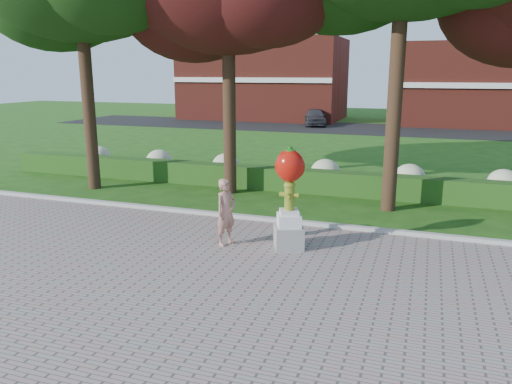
# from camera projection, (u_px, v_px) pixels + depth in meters

# --- Properties ---
(ground) EXTENTS (100.00, 100.00, 0.00)m
(ground) POSITION_uv_depth(u_px,v_px,m) (213.00, 256.00, 11.63)
(ground) COLOR #1E4A12
(ground) RESTS_ON ground
(walkway) EXTENTS (40.00, 14.00, 0.04)m
(walkway) POSITION_uv_depth(u_px,v_px,m) (111.00, 341.00, 7.95)
(walkway) COLOR gray
(walkway) RESTS_ON ground
(curb) EXTENTS (40.00, 0.18, 0.15)m
(curb) POSITION_uv_depth(u_px,v_px,m) (256.00, 219.00, 14.36)
(curb) COLOR #ADADA5
(curb) RESTS_ON ground
(lawn_hedge) EXTENTS (24.00, 0.70, 0.80)m
(lawn_hedge) POSITION_uv_depth(u_px,v_px,m) (292.00, 180.00, 17.96)
(lawn_hedge) COLOR #1F4212
(lawn_hedge) RESTS_ON ground
(hydrangea_row) EXTENTS (20.10, 1.10, 0.99)m
(hydrangea_row) POSITION_uv_depth(u_px,v_px,m) (314.00, 172.00, 18.66)
(hydrangea_row) COLOR #B8BC90
(hydrangea_row) RESTS_ON ground
(street) EXTENTS (50.00, 8.00, 0.02)m
(street) POSITION_uv_depth(u_px,v_px,m) (365.00, 129.00, 37.33)
(street) COLOR black
(street) RESTS_ON ground
(building_left) EXTENTS (14.00, 8.00, 7.00)m
(building_left) POSITION_uv_depth(u_px,v_px,m) (264.00, 79.00, 45.20)
(building_left) COLOR maroon
(building_left) RESTS_ON ground
(building_right) EXTENTS (12.00, 8.00, 6.40)m
(building_right) POSITION_uv_depth(u_px,v_px,m) (479.00, 84.00, 39.53)
(building_right) COLOR maroon
(building_right) RESTS_ON ground
(hydrant_sculpture) EXTENTS (0.88, 0.88, 2.47)m
(hydrant_sculpture) POSITION_uv_depth(u_px,v_px,m) (289.00, 195.00, 11.80)
(hydrant_sculpture) COLOR gray
(hydrant_sculpture) RESTS_ON walkway
(woman) EXTENTS (0.60, 0.71, 1.66)m
(woman) POSITION_uv_depth(u_px,v_px,m) (226.00, 212.00, 12.13)
(woman) COLOR #B17765
(woman) RESTS_ON walkway
(parked_car) EXTENTS (2.59, 4.26, 1.36)m
(parked_car) POSITION_uv_depth(u_px,v_px,m) (315.00, 117.00, 39.46)
(parked_car) COLOR #3B3D43
(parked_car) RESTS_ON street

